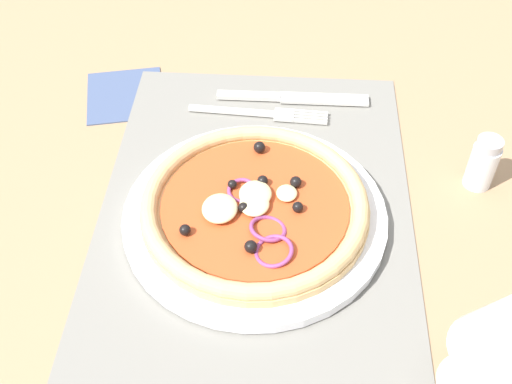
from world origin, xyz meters
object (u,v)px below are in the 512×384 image
object	(u,v)px
knife	(294,98)
napkin	(125,95)
wine_glass	(503,325)
fork	(266,114)
pepper_shaker	(483,163)
pizza	(255,206)
plate	(256,216)

from	to	relation	value
knife	napkin	bearing A→B (deg)	-179.97
wine_glass	napkin	bearing A→B (deg)	-134.84
fork	knife	distance (cm)	4.96
pepper_shaker	pizza	bearing A→B (deg)	-73.23
knife	fork	bearing A→B (deg)	-136.24
plate	wine_glass	size ratio (longest dim) A/B	1.93
fork	napkin	bearing A→B (deg)	173.39
wine_glass	fork	bearing A→B (deg)	-150.43
plate	knife	xyz separation A→B (cm)	(-21.37, 3.73, -0.36)
plate	fork	xyz separation A→B (cm)	(-17.93, 0.16, -0.40)
pizza	knife	xyz separation A→B (cm)	(-21.41, 3.77, -2.07)
knife	pepper_shaker	world-z (taller)	pepper_shaker
wine_glass	pepper_shaker	bearing A→B (deg)	169.59
napkin	pepper_shaker	world-z (taller)	pepper_shaker
knife	wine_glass	xyz separation A→B (cm)	(39.41, 16.84, 9.44)
fork	knife	size ratio (longest dim) A/B	0.90
knife	pizza	bearing A→B (deg)	-100.28
pizza	knife	bearing A→B (deg)	170.02
plate	fork	distance (cm)	17.93
pizza	napkin	world-z (taller)	pizza
knife	wine_glass	world-z (taller)	wine_glass
fork	wine_glass	world-z (taller)	wine_glass
wine_glass	napkin	size ratio (longest dim) A/B	1.35
napkin	knife	bearing A→B (deg)	90.32
knife	napkin	distance (cm)	22.67
knife	wine_glass	bearing A→B (deg)	-67.16
knife	wine_glass	distance (cm)	43.88
wine_glass	pepper_shaker	xyz separation A→B (cm)	(-25.62, 4.71, -6.84)
plate	knife	world-z (taller)	plate
pizza	fork	world-z (taller)	pizza
plate	pepper_shaker	world-z (taller)	pepper_shaker
fork	wine_glass	bearing A→B (deg)	-57.18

